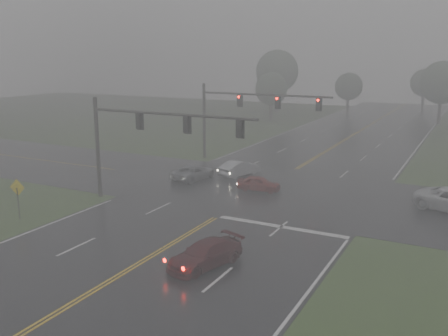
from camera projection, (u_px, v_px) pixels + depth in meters
The scene contains 16 objects.
ground at pixel (55, 314), 20.75m from camera, with size 180.00×180.00×0.00m, color #324A20.
main_road at pixel (252, 196), 38.05m from camera, with size 18.00×160.00×0.02m, color black.
cross_street at pixel (263, 190), 39.78m from camera, with size 120.00×14.00×0.02m, color black.
stop_bar at pixel (281, 227), 31.19m from camera, with size 8.50×0.50×0.01m, color silver.
sedan_maroon at pixel (205, 266), 25.47m from camera, with size 1.78×4.37×1.27m, color #400B10.
sedan_red at pixel (259, 191), 39.43m from camera, with size 1.38×3.42×1.17m, color maroon.
sedan_silver at pixel (239, 176), 44.25m from camera, with size 1.43×4.10×1.35m, color #A2A5A9.
car_grey at pixel (194, 179), 42.97m from camera, with size 2.06×4.47×1.24m, color slate.
signal_gantry_near at pixel (141, 131), 34.93m from camera, with size 13.12×0.33×7.51m.
signal_gantry_far at pixel (241, 108), 48.72m from camera, with size 13.38×0.39×7.68m.
sign_diamond_west at pixel (18, 192), 32.30m from camera, with size 1.12×0.23×2.71m.
tree_nw_a at pixel (271, 89), 80.10m from camera, with size 5.23×5.23×7.68m.
tree_ne_a at pixel (442, 83), 75.25m from camera, with size 6.50×6.50×9.54m.
tree_n_mid at pixel (349, 87), 89.79m from camera, with size 4.94×4.94×7.25m.
tree_nw_b at pixel (277, 71), 89.87m from camera, with size 7.69×7.69×11.29m.
tree_n_far at pixel (425, 83), 94.99m from camera, with size 5.29×5.29×7.77m.
Camera 1 is at (14.94, -13.48, 10.61)m, focal length 40.00 mm.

